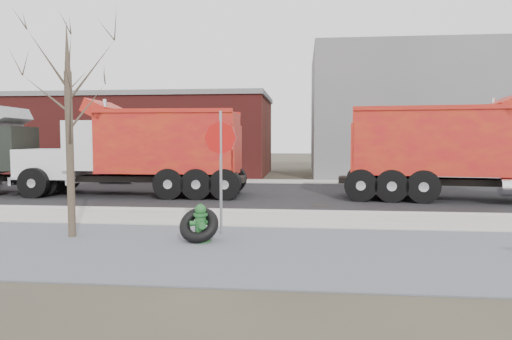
# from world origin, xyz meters

# --- Properties ---
(ground) EXTENTS (120.00, 120.00, 0.00)m
(ground) POSITION_xyz_m (0.00, 0.00, 0.00)
(ground) COLOR #383328
(ground) RESTS_ON ground
(gravel_verge) EXTENTS (60.00, 5.00, 0.03)m
(gravel_verge) POSITION_xyz_m (0.00, -3.50, 0.01)
(gravel_verge) COLOR gray
(gravel_verge) RESTS_ON ground
(sidewalk) EXTENTS (60.00, 2.50, 0.06)m
(sidewalk) POSITION_xyz_m (0.00, 0.25, 0.03)
(sidewalk) COLOR #9E9B93
(sidewalk) RESTS_ON ground
(curb) EXTENTS (60.00, 0.15, 0.11)m
(curb) POSITION_xyz_m (0.00, 1.55, 0.06)
(curb) COLOR #9E9B93
(curb) RESTS_ON ground
(road) EXTENTS (60.00, 9.40, 0.02)m
(road) POSITION_xyz_m (0.00, 6.30, 0.01)
(road) COLOR black
(road) RESTS_ON ground
(far_sidewalk) EXTENTS (60.00, 2.00, 0.06)m
(far_sidewalk) POSITION_xyz_m (0.00, 12.00, 0.03)
(far_sidewalk) COLOR #9E9B93
(far_sidewalk) RESTS_ON ground
(building_grey) EXTENTS (12.00, 10.00, 8.00)m
(building_grey) POSITION_xyz_m (9.00, 18.00, 4.00)
(building_grey) COLOR slate
(building_grey) RESTS_ON ground
(building_brick) EXTENTS (20.20, 8.20, 5.30)m
(building_brick) POSITION_xyz_m (-10.00, 17.00, 2.65)
(building_brick) COLOR maroon
(building_brick) RESTS_ON ground
(bare_tree) EXTENTS (3.20, 3.20, 5.20)m
(bare_tree) POSITION_xyz_m (-3.20, -2.60, 3.30)
(bare_tree) COLOR #382D23
(bare_tree) RESTS_ON ground
(fire_hydrant) EXTENTS (0.51, 0.51, 0.91)m
(fire_hydrant) POSITION_xyz_m (0.04, -2.81, 0.42)
(fire_hydrant) COLOR #25632B
(fire_hydrant) RESTS_ON ground
(truck_tire) EXTENTS (0.98, 0.85, 0.87)m
(truck_tire) POSITION_xyz_m (-0.01, -2.79, 0.41)
(truck_tire) COLOR black
(truck_tire) RESTS_ON ground
(stop_sign) EXTENTS (0.74, 0.45, 3.09)m
(stop_sign) POSITION_xyz_m (0.36, -1.92, 2.08)
(stop_sign) COLOR gray
(stop_sign) RESTS_ON ground
(dump_truck_red_a) EXTENTS (10.07, 3.78, 3.97)m
(dump_truck_red_a) POSITION_xyz_m (8.49, 5.20, 2.02)
(dump_truck_red_a) COLOR black
(dump_truck_red_a) RESTS_ON ground
(dump_truck_red_b) EXTENTS (9.43, 2.91, 3.93)m
(dump_truck_red_b) POSITION_xyz_m (-4.34, 5.41, 2.00)
(dump_truck_red_b) COLOR black
(dump_truck_red_b) RESTS_ON ground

